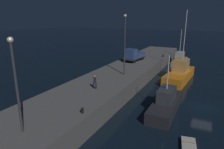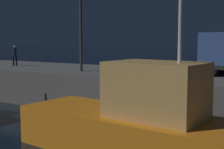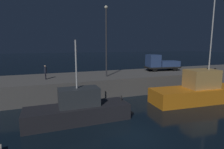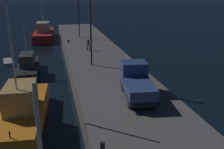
{
  "view_description": "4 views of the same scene",
  "coord_description": "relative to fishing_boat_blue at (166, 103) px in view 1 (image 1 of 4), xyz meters",
  "views": [
    {
      "loc": [
        -26.79,
        -0.19,
        11.23
      ],
      "look_at": [
        3.37,
        14.91,
        1.65
      ],
      "focal_mm": 32.65,
      "sensor_mm": 36.0,
      "label": 1
    },
    {
      "loc": [
        16.26,
        -6.35,
        4.6
      ],
      "look_at": [
        2.76,
        14.84,
        1.94
      ],
      "focal_mm": 52.45,
      "sensor_mm": 36.0,
      "label": 2
    },
    {
      "loc": [
        -5.86,
        -10.82,
        6.54
      ],
      "look_at": [
        3.46,
        13.89,
        2.28
      ],
      "focal_mm": 28.9,
      "sensor_mm": 36.0,
      "label": 3
    },
    {
      "loc": [
        32.02,
        7.6,
        11.24
      ],
      "look_at": [
        3.57,
        14.16,
        1.54
      ],
      "focal_mm": 42.16,
      "sensor_mm": 36.0,
      "label": 4
    }
  ],
  "objects": [
    {
      "name": "pier_quay",
      "position": [
        3.32,
        9.32,
        0.16
      ],
      "size": [
        70.28,
        8.17,
        2.38
      ],
      "color": "#5B5956",
      "rests_on": "ground"
    },
    {
      "name": "ground_plane",
      "position": [
        3.32,
        -4.21,
        -1.03
      ],
      "size": [
        320.0,
        320.0,
        0.0
      ],
      "primitive_type": "plane",
      "color": "black"
    },
    {
      "name": "bollard_central",
      "position": [
        22.83,
        5.73,
        1.65
      ],
      "size": [
        0.28,
        0.28,
        0.61
      ],
      "primitive_type": "cylinder",
      "color": "black",
      "rests_on": "pier_quay"
    },
    {
      "name": "bollard_west",
      "position": [
        -8.92,
        6.05,
        1.6
      ],
      "size": [
        0.28,
        0.28,
        0.49
      ],
      "primitive_type": "cylinder",
      "color": "black",
      "rests_on": "pier_quay"
    },
    {
      "name": "fishing_boat_orange",
      "position": [
        14.03,
        0.58,
        0.25
      ],
      "size": [
        11.08,
        4.15,
        12.44
      ],
      "color": "orange",
      "rests_on": "ground"
    },
    {
      "name": "fishing_boat_blue",
      "position": [
        0.0,
        0.0,
        0.0
      ],
      "size": [
        8.91,
        2.64,
        7.0
      ],
      "color": "#232328",
      "rests_on": "ground"
    },
    {
      "name": "utility_truck",
      "position": [
        15.57,
        10.09,
        2.6
      ],
      "size": [
        5.96,
        2.87,
        2.68
      ],
      "color": "black",
      "rests_on": "pier_quay"
    },
    {
      "name": "dockworker",
      "position": [
        -2.48,
        8.55,
        2.34
      ],
      "size": [
        0.32,
        0.46,
        1.74
      ],
      "color": "black",
      "rests_on": "pier_quay"
    },
    {
      "name": "lamp_post_east",
      "position": [
        5.27,
        7.82,
        6.65
      ],
      "size": [
        0.44,
        0.44,
        9.22
      ],
      "color": "#38383D",
      "rests_on": "pier_quay"
    },
    {
      "name": "fishing_boat_white",
      "position": [
        27.92,
        2.69,
        -0.03
      ],
      "size": [
        8.74,
        2.81,
        8.33
      ],
      "color": "gray",
      "rests_on": "ground"
    },
    {
      "name": "lamp_post_west",
      "position": [
        -13.79,
        8.46,
        5.77
      ],
      "size": [
        0.44,
        0.44,
        7.51
      ],
      "color": "#38383D",
      "rests_on": "pier_quay"
    }
  ]
}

